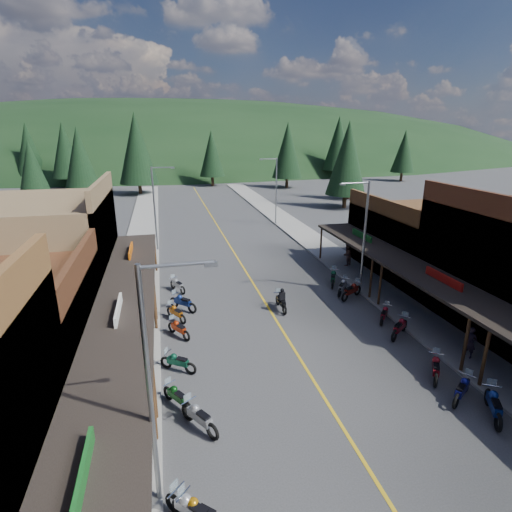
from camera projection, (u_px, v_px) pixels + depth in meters
ground at (305, 367)px, 19.88m from camera, size 220.00×220.00×0.00m
centerline at (234, 252)px, 38.40m from camera, size 0.15×90.00×0.01m
sidewalk_west at (140, 257)px, 36.47m from camera, size 3.40×94.00×0.15m
sidewalk_east at (318, 245)px, 40.29m from camera, size 3.40×94.00×0.15m
shop_west_2 at (0, 337)px, 17.65m from camera, size 10.90×9.00×6.20m
shop_west_3 at (50, 253)px, 26.24m from camera, size 10.90×10.20×8.20m
shop_east_3 at (418, 241)px, 32.59m from camera, size 10.90×10.20×6.20m
streetlight_0 at (154, 380)px, 11.42m from camera, size 2.16×0.18×8.00m
streetlight_1 at (156, 205)px, 37.36m from camera, size 2.16×0.18×8.00m
streetlight_2 at (363, 233)px, 27.45m from camera, size 2.16×0.18×8.00m
streetlight_3 at (275, 188)px, 47.82m from camera, size 2.16×0.18×8.00m
ridge_hill at (177, 161)px, 144.92m from camera, size 310.00×140.00×60.00m
pine_1 at (65, 150)px, 77.22m from camera, size 5.88×5.88×12.50m
pine_2 at (137, 148)px, 68.95m from camera, size 6.72×6.72×14.00m
pine_3 at (212, 153)px, 79.90m from camera, size 5.04×5.04×11.00m
pine_4 at (288, 150)px, 77.19m from camera, size 5.88×5.88×12.50m
pine_5 at (338, 143)px, 91.59m from camera, size 6.72×6.72×14.00m
pine_6 at (404, 151)px, 87.28m from camera, size 5.04×5.04×11.00m
pine_7 at (29, 149)px, 81.02m from camera, size 5.88×5.88×12.50m
pine_8 at (33, 173)px, 50.26m from camera, size 4.48×4.48×10.00m
pine_9 at (351, 160)px, 64.87m from camera, size 4.93×4.93×10.80m
pine_10 at (80, 160)px, 60.15m from camera, size 5.38×5.38×11.60m
pine_11 at (347, 158)px, 57.27m from camera, size 5.82×5.82×12.40m
bike_west_4 at (200, 512)px, 11.73m from camera, size 1.97×1.86×1.16m
bike_west_5 at (192, 510)px, 11.77m from camera, size 1.99×2.03×1.22m
bike_west_6 at (199, 416)px, 15.57m from camera, size 1.79×2.22×1.24m
bike_west_7 at (177, 396)px, 16.87m from camera, size 1.59×1.97×1.10m
bike_west_8 at (178, 361)px, 19.35m from camera, size 1.98×1.67×1.12m
bike_west_9 at (179, 328)px, 22.58m from camera, size 1.60×2.00×1.12m
bike_west_10 at (176, 312)px, 24.53m from camera, size 1.55×1.99×1.11m
bike_west_11 at (183, 302)px, 25.84m from camera, size 2.06×2.09×1.26m
bike_west_12 at (177, 284)px, 28.87m from camera, size 1.48×2.04×1.12m
bike_east_5 at (494, 404)px, 16.24m from camera, size 1.77×2.33×1.29m
bike_east_6 at (462, 388)px, 17.28m from camera, size 2.10×1.73×1.18m
bike_east_7 at (436, 367)px, 18.83m from camera, size 1.76×2.11×1.19m
bike_east_8 at (400, 326)px, 22.62m from camera, size 2.15×1.87×1.23m
bike_east_9 at (384, 313)px, 24.41m from camera, size 1.72×1.82×1.08m
bike_east_10 at (352, 290)px, 27.67m from camera, size 2.29×1.78×1.27m
bike_east_11 at (342, 286)px, 28.52m from camera, size 1.84×2.04×1.18m
bike_east_12 at (333, 277)px, 30.05m from camera, size 1.65×2.33×1.27m
rider_on_bike at (281, 301)px, 25.93m from camera, size 0.71×2.10×1.59m
pedestrian_east_a at (470, 342)px, 20.24m from camera, size 0.61×0.71×1.65m
pedestrian_east_b at (347, 255)px, 33.84m from camera, size 1.07×0.96×1.90m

